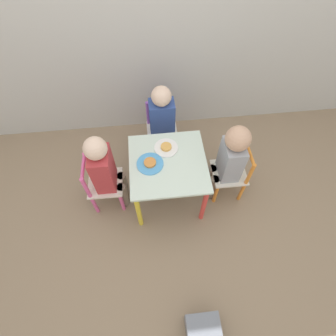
{
  "coord_description": "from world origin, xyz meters",
  "views": [
    {
      "loc": [
        -0.11,
        -1.05,
        1.99
      ],
      "look_at": [
        0.0,
        0.0,
        0.4
      ],
      "focal_mm": 28.0,
      "sensor_mm": 36.0,
      "label": 1
    }
  ],
  "objects_px": {
    "chair_purple": "(161,130)",
    "child_back": "(162,120)",
    "chair_orange": "(232,173)",
    "child_right": "(230,158)",
    "chair_pink": "(103,184)",
    "plate_left": "(150,163)",
    "kids_table": "(168,168)",
    "child_left": "(105,169)",
    "storage_bin": "(204,334)",
    "plate_back": "(166,148)"
  },
  "relations": [
    {
      "from": "chair_purple",
      "to": "child_back",
      "type": "xyz_separation_m",
      "value": [
        0.0,
        -0.06,
        0.19
      ]
    },
    {
      "from": "child_left",
      "to": "storage_bin",
      "type": "xyz_separation_m",
      "value": [
        0.55,
        -1.04,
        -0.37
      ]
    },
    {
      "from": "plate_left",
      "to": "child_left",
      "type": "bearing_deg",
      "value": 178.74
    },
    {
      "from": "chair_pink",
      "to": "storage_bin",
      "type": "bearing_deg",
      "value": -148.61
    },
    {
      "from": "chair_purple",
      "to": "plate_left",
      "type": "distance_m",
      "value": 0.57
    },
    {
      "from": "chair_purple",
      "to": "plate_back",
      "type": "height_order",
      "value": "chair_purple"
    },
    {
      "from": "child_back",
      "to": "child_left",
      "type": "xyz_separation_m",
      "value": [
        -0.44,
        -0.44,
        0.01
      ]
    },
    {
      "from": "chair_purple",
      "to": "child_left",
      "type": "distance_m",
      "value": 0.69
    },
    {
      "from": "chair_orange",
      "to": "plate_back",
      "type": "bearing_deg",
      "value": -104.09
    },
    {
      "from": "chair_orange",
      "to": "plate_left",
      "type": "distance_m",
      "value": 0.67
    },
    {
      "from": "kids_table",
      "to": "chair_orange",
      "type": "height_order",
      "value": "chair_orange"
    },
    {
      "from": "chair_pink",
      "to": "storage_bin",
      "type": "height_order",
      "value": "chair_pink"
    },
    {
      "from": "child_left",
      "to": "child_right",
      "type": "xyz_separation_m",
      "value": [
        0.89,
        -0.01,
        0.01
      ]
    },
    {
      "from": "plate_left",
      "to": "child_right",
      "type": "bearing_deg",
      "value": -0.23
    },
    {
      "from": "chair_orange",
      "to": "chair_pink",
      "type": "bearing_deg",
      "value": -90.3
    },
    {
      "from": "child_left",
      "to": "plate_back",
      "type": "height_order",
      "value": "child_left"
    },
    {
      "from": "child_back",
      "to": "child_left",
      "type": "distance_m",
      "value": 0.62
    },
    {
      "from": "chair_purple",
      "to": "storage_bin",
      "type": "bearing_deg",
      "value": -86.21
    },
    {
      "from": "kids_table",
      "to": "child_left",
      "type": "xyz_separation_m",
      "value": [
        -0.44,
        0.01,
        0.05
      ]
    },
    {
      "from": "chair_orange",
      "to": "kids_table",
      "type": "bearing_deg",
      "value": -90.0
    },
    {
      "from": "chair_purple",
      "to": "plate_back",
      "type": "distance_m",
      "value": 0.44
    },
    {
      "from": "chair_pink",
      "to": "plate_left",
      "type": "distance_m",
      "value": 0.44
    },
    {
      "from": "child_right",
      "to": "storage_bin",
      "type": "xyz_separation_m",
      "value": [
        -0.34,
        -1.03,
        -0.38
      ]
    },
    {
      "from": "child_right",
      "to": "plate_left",
      "type": "distance_m",
      "value": 0.57
    },
    {
      "from": "chair_purple",
      "to": "child_back",
      "type": "distance_m",
      "value": 0.2
    },
    {
      "from": "child_right",
      "to": "chair_orange",
      "type": "bearing_deg",
      "value": 90.0
    },
    {
      "from": "kids_table",
      "to": "child_back",
      "type": "distance_m",
      "value": 0.45
    },
    {
      "from": "plate_left",
      "to": "chair_purple",
      "type": "bearing_deg",
      "value": 76.27
    },
    {
      "from": "chair_pink",
      "to": "chair_orange",
      "type": "xyz_separation_m",
      "value": [
        1.01,
        -0.01,
        0.0
      ]
    },
    {
      "from": "chair_orange",
      "to": "plate_back",
      "type": "distance_m",
      "value": 0.57
    },
    {
      "from": "storage_bin",
      "to": "chair_pink",
      "type": "bearing_deg",
      "value": 120.49
    },
    {
      "from": "chair_purple",
      "to": "kids_table",
      "type": "bearing_deg",
      "value": -90.0
    },
    {
      "from": "plate_back",
      "to": "plate_left",
      "type": "height_order",
      "value": "same"
    },
    {
      "from": "child_left",
      "to": "child_right",
      "type": "distance_m",
      "value": 0.89
    },
    {
      "from": "chair_orange",
      "to": "child_right",
      "type": "xyz_separation_m",
      "value": [
        -0.06,
        0.0,
        0.21
      ]
    },
    {
      "from": "kids_table",
      "to": "plate_left",
      "type": "xyz_separation_m",
      "value": [
        -0.13,
        0.0,
        0.08
      ]
    },
    {
      "from": "chair_purple",
      "to": "child_right",
      "type": "height_order",
      "value": "child_right"
    },
    {
      "from": "chair_purple",
      "to": "child_left",
      "type": "xyz_separation_m",
      "value": [
        -0.44,
        -0.5,
        0.2
      ]
    },
    {
      "from": "kids_table",
      "to": "storage_bin",
      "type": "xyz_separation_m",
      "value": [
        0.11,
        -1.03,
        -0.31
      ]
    },
    {
      "from": "child_back",
      "to": "storage_bin",
      "type": "bearing_deg",
      "value": -86.06
    },
    {
      "from": "kids_table",
      "to": "chair_purple",
      "type": "xyz_separation_m",
      "value": [
        -0.0,
        0.5,
        -0.15
      ]
    },
    {
      "from": "plate_back",
      "to": "child_left",
      "type": "bearing_deg",
      "value": -164.92
    },
    {
      "from": "chair_orange",
      "to": "child_back",
      "type": "height_order",
      "value": "child_back"
    },
    {
      "from": "chair_pink",
      "to": "chair_orange",
      "type": "relative_size",
      "value": 1.0
    },
    {
      "from": "plate_back",
      "to": "storage_bin",
      "type": "distance_m",
      "value": 1.23
    },
    {
      "from": "child_left",
      "to": "plate_left",
      "type": "height_order",
      "value": "child_left"
    },
    {
      "from": "plate_left",
      "to": "child_back",
      "type": "bearing_deg",
      "value": 74.43
    },
    {
      "from": "chair_orange",
      "to": "child_back",
      "type": "relative_size",
      "value": 0.68
    },
    {
      "from": "chair_purple",
      "to": "plate_back",
      "type": "relative_size",
      "value": 2.9
    },
    {
      "from": "chair_orange",
      "to": "child_left",
      "type": "distance_m",
      "value": 0.97
    }
  ]
}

